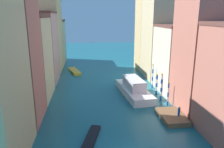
{
  "coord_description": "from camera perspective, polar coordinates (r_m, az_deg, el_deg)",
  "views": [
    {
      "loc": [
        -3.87,
        -19.23,
        14.53
      ],
      "look_at": [
        2.08,
        28.86,
        1.5
      ],
      "focal_mm": 35.04,
      "sensor_mm": 36.0,
      "label": 1
    }
  ],
  "objects": [
    {
      "name": "mooring_pole_2",
      "position": [
        41.86,
        11.58,
        -2.53
      ],
      "size": [
        0.38,
        0.38,
        4.1
      ],
      "color": "#1E479E",
      "rests_on": "ground"
    },
    {
      "name": "vaporetto_white",
      "position": [
        41.46,
        5.68,
        -3.79
      ],
      "size": [
        5.2,
        12.69,
        3.19
      ],
      "color": "white",
      "rests_on": "ground"
    },
    {
      "name": "building_right_1",
      "position": [
        35.57,
        22.3,
        4.67
      ],
      "size": [
        6.49,
        8.01,
        17.6
      ],
      "color": "#C6705B",
      "rests_on": "ground"
    },
    {
      "name": "building_left_4",
      "position": [
        61.84,
        -16.2,
        9.86
      ],
      "size": [
        6.49,
        12.12,
        19.1
      ],
      "color": "#DBB77A",
      "rests_on": "ground"
    },
    {
      "name": "waterfront_dock",
      "position": [
        33.37,
        15.36,
        -10.66
      ],
      "size": [
        3.35,
        5.44,
        0.71
      ],
      "color": "brown",
      "rests_on": "ground"
    },
    {
      "name": "building_right_2",
      "position": [
        44.07,
        16.28,
        3.85
      ],
      "size": [
        6.49,
        9.89,
        12.84
      ],
      "color": "beige",
      "rests_on": "ground"
    },
    {
      "name": "ground_plane",
      "position": [
        46.25,
        -1.9,
        -3.27
      ],
      "size": [
        154.0,
        154.0,
        0.0
      ],
      "primitive_type": "plane",
      "color": "#196070"
    },
    {
      "name": "building_right_3",
      "position": [
        52.87,
        12.32,
        10.82
      ],
      "size": [
        6.49,
        9.84,
        21.86
      ],
      "color": "beige",
      "rests_on": "ground"
    },
    {
      "name": "mooring_pole_1",
      "position": [
        39.28,
        12.76,
        -3.16
      ],
      "size": [
        0.38,
        0.38,
        4.9
      ],
      "color": "#1E479E",
      "rests_on": "ground"
    },
    {
      "name": "building_left_1",
      "position": [
        31.71,
        -24.77,
        6.69
      ],
      "size": [
        6.49,
        7.58,
        21.31
      ],
      "color": "#C6705B",
      "rests_on": "ground"
    },
    {
      "name": "person_on_dock",
      "position": [
        32.81,
        17.06,
        -9.28
      ],
      "size": [
        0.36,
        0.36,
        1.46
      ],
      "color": "#234C93",
      "rests_on": "waterfront_dock"
    },
    {
      "name": "motorboat_0",
      "position": [
        58.52,
        -9.76,
        0.76
      ],
      "size": [
        3.85,
        7.66,
        0.62
      ],
      "color": "gold",
      "rests_on": "ground"
    },
    {
      "name": "building_left_3",
      "position": [
        51.06,
        -17.94,
        6.66
      ],
      "size": [
        6.49,
        10.26,
        15.42
      ],
      "color": "tan",
      "rests_on": "ground"
    },
    {
      "name": "building_left_5",
      "position": [
        72.7,
        -14.75,
        8.37
      ],
      "size": [
        6.49,
        9.32,
        13.34
      ],
      "color": "beige",
      "rests_on": "ground"
    },
    {
      "name": "building_right_4",
      "position": [
        60.94,
        9.67,
        11.06
      ],
      "size": [
        6.49,
        7.21,
        21.0
      ],
      "color": "#DBB77A",
      "rests_on": "ground"
    },
    {
      "name": "mooring_pole_0",
      "position": [
        37.14,
        14.43,
        -4.99
      ],
      "size": [
        0.27,
        0.27,
        4.13
      ],
      "color": "#1E479E",
      "rests_on": "ground"
    },
    {
      "name": "building_left_2",
      "position": [
        40.91,
        -20.55,
        4.15
      ],
      "size": [
        6.49,
        10.3,
        14.91
      ],
      "color": "beige",
      "rests_on": "ground"
    },
    {
      "name": "mooring_pole_3",
      "position": [
        45.25,
        10.56,
        -0.49
      ],
      "size": [
        0.33,
        0.33,
        5.1
      ],
      "color": "#1E479E",
      "rests_on": "ground"
    }
  ]
}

